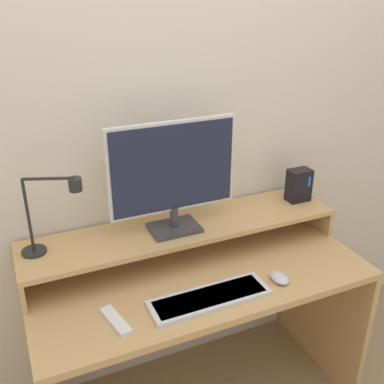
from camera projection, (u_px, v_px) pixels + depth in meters
wall_back at (166, 129)px, 1.93m from camera, size 6.00×0.05×2.50m
desk at (199, 311)px, 1.94m from camera, size 1.38×0.63×0.73m
monitor_shelf at (184, 229)px, 1.94m from camera, size 1.38×0.30×0.14m
monitor at (173, 173)px, 1.79m from camera, size 0.54×0.15×0.47m
desk_lamp at (51, 213)px, 1.67m from camera, size 0.25×0.14×0.31m
router_dock at (299, 185)px, 2.13m from camera, size 0.11×0.07×0.16m
keyboard at (210, 298)px, 1.68m from camera, size 0.47×0.14×0.02m
mouse at (279, 278)px, 1.79m from camera, size 0.07×0.09×0.03m
remote_control at (116, 321)px, 1.57m from camera, size 0.08×0.17×0.02m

